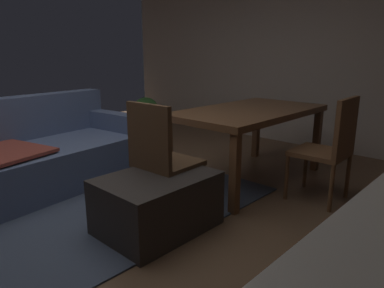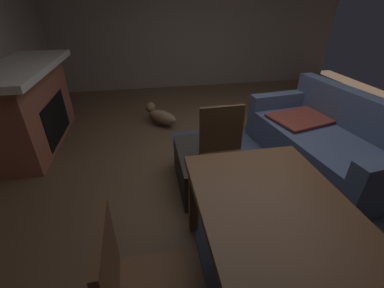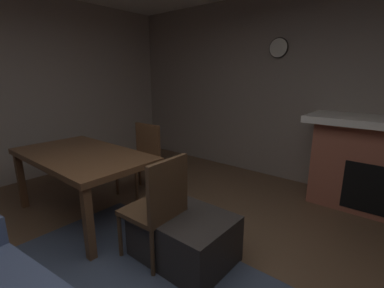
{
  "view_description": "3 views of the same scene",
  "coord_description": "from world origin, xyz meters",
  "px_view_note": "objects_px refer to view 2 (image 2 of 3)",
  "views": [
    {
      "loc": [
        -1.31,
        -2.42,
        1.29
      ],
      "look_at": [
        0.64,
        -0.6,
        0.59
      ],
      "focal_mm": 32.96,
      "sensor_mm": 36.0,
      "label": 1
    },
    {
      "loc": [
        2.46,
        -1.14,
        1.81
      ],
      "look_at": [
        0.48,
        -0.78,
        0.64
      ],
      "focal_mm": 23.75,
      "sensor_mm": 36.0,
      "label": 2
    },
    {
      "loc": [
        -1.1,
        0.96,
        1.56
      ],
      "look_at": [
        0.14,
        -0.53,
        1.07
      ],
      "focal_mm": 25.25,
      "sensor_mm": 36.0,
      "label": 3
    }
  ],
  "objects_px": {
    "fireplace": "(29,106)",
    "dining_chair_west": "(224,149)",
    "tv_remote": "(218,158)",
    "dining_chair_south": "(135,284)",
    "small_dog": "(160,116)",
    "couch": "(326,140)",
    "ottoman_coffee_table": "(206,168)",
    "dining_table": "(291,241)"
  },
  "relations": [
    {
      "from": "couch",
      "to": "dining_chair_south",
      "type": "bearing_deg",
      "value": -55.51
    },
    {
      "from": "ottoman_coffee_table",
      "to": "dining_chair_west",
      "type": "relative_size",
      "value": 0.89
    },
    {
      "from": "dining_chair_south",
      "to": "small_dog",
      "type": "height_order",
      "value": "dining_chair_south"
    },
    {
      "from": "couch",
      "to": "small_dog",
      "type": "relative_size",
      "value": 3.87
    },
    {
      "from": "ottoman_coffee_table",
      "to": "dining_chair_west",
      "type": "distance_m",
      "value": 0.37
    },
    {
      "from": "tv_remote",
      "to": "dining_chair_west",
      "type": "height_order",
      "value": "dining_chair_west"
    },
    {
      "from": "dining_chair_south",
      "to": "tv_remote",
      "type": "bearing_deg",
      "value": 147.02
    },
    {
      "from": "ottoman_coffee_table",
      "to": "dining_table",
      "type": "xyz_separation_m",
      "value": [
        1.37,
        0.14,
        0.45
      ]
    },
    {
      "from": "ottoman_coffee_table",
      "to": "dining_chair_west",
      "type": "height_order",
      "value": "dining_chair_west"
    },
    {
      "from": "dining_table",
      "to": "dining_chair_south",
      "type": "bearing_deg",
      "value": -89.81
    },
    {
      "from": "tv_remote",
      "to": "small_dog",
      "type": "relative_size",
      "value": 0.3
    },
    {
      "from": "dining_table",
      "to": "fireplace",
      "type": "bearing_deg",
      "value": -140.1
    },
    {
      "from": "small_dog",
      "to": "tv_remote",
      "type": "bearing_deg",
      "value": 14.62
    },
    {
      "from": "dining_table",
      "to": "dining_chair_south",
      "type": "distance_m",
      "value": 0.86
    },
    {
      "from": "fireplace",
      "to": "dining_table",
      "type": "distance_m",
      "value": 3.51
    },
    {
      "from": "dining_chair_south",
      "to": "couch",
      "type": "bearing_deg",
      "value": 124.49
    },
    {
      "from": "couch",
      "to": "small_dog",
      "type": "height_order",
      "value": "couch"
    },
    {
      "from": "tv_remote",
      "to": "ottoman_coffee_table",
      "type": "bearing_deg",
      "value": -136.36
    },
    {
      "from": "fireplace",
      "to": "dining_chair_west",
      "type": "bearing_deg",
      "value": 56.7
    },
    {
      "from": "tv_remote",
      "to": "dining_chair_south",
      "type": "relative_size",
      "value": 0.17
    },
    {
      "from": "ottoman_coffee_table",
      "to": "couch",
      "type": "bearing_deg",
      "value": 96.58
    },
    {
      "from": "fireplace",
      "to": "ottoman_coffee_table",
      "type": "bearing_deg",
      "value": 57.94
    },
    {
      "from": "tv_remote",
      "to": "small_dog",
      "type": "bearing_deg",
      "value": -149.07
    },
    {
      "from": "couch",
      "to": "small_dog",
      "type": "bearing_deg",
      "value": -126.44
    },
    {
      "from": "ottoman_coffee_table",
      "to": "tv_remote",
      "type": "bearing_deg",
      "value": 27.33
    },
    {
      "from": "tv_remote",
      "to": "dining_chair_west",
      "type": "xyz_separation_m",
      "value": [
        -0.0,
        0.05,
        0.09
      ]
    },
    {
      "from": "fireplace",
      "to": "dining_chair_west",
      "type": "xyz_separation_m",
      "value": [
        1.47,
        2.24,
        -0.04
      ]
    },
    {
      "from": "tv_remote",
      "to": "small_dog",
      "type": "distance_m",
      "value": 1.82
    },
    {
      "from": "ottoman_coffee_table",
      "to": "tv_remote",
      "type": "distance_m",
      "value": 0.28
    },
    {
      "from": "dining_table",
      "to": "small_dog",
      "type": "relative_size",
      "value": 3.11
    },
    {
      "from": "dining_chair_south",
      "to": "small_dog",
      "type": "distance_m",
      "value": 3.0
    },
    {
      "from": "ottoman_coffee_table",
      "to": "small_dog",
      "type": "height_order",
      "value": "ottoman_coffee_table"
    },
    {
      "from": "ottoman_coffee_table",
      "to": "dining_chair_south",
      "type": "xyz_separation_m",
      "value": [
        1.37,
        -0.71,
        0.31
      ]
    },
    {
      "from": "couch",
      "to": "dining_table",
      "type": "distance_m",
      "value": 2.12
    },
    {
      "from": "ottoman_coffee_table",
      "to": "dining_chair_south",
      "type": "height_order",
      "value": "dining_chair_south"
    },
    {
      "from": "dining_table",
      "to": "couch",
      "type": "bearing_deg",
      "value": 137.72
    },
    {
      "from": "ottoman_coffee_table",
      "to": "dining_table",
      "type": "relative_size",
      "value": 0.5
    },
    {
      "from": "ottoman_coffee_table",
      "to": "tv_remote",
      "type": "height_order",
      "value": "tv_remote"
    },
    {
      "from": "dining_table",
      "to": "dining_chair_west",
      "type": "bearing_deg",
      "value": -179.83
    },
    {
      "from": "tv_remote",
      "to": "dining_chair_south",
      "type": "xyz_separation_m",
      "value": [
        1.22,
        -0.79,
        0.09
      ]
    },
    {
      "from": "tv_remote",
      "to": "dining_chair_south",
      "type": "height_order",
      "value": "dining_chair_south"
    },
    {
      "from": "fireplace",
      "to": "small_dog",
      "type": "height_order",
      "value": "fireplace"
    }
  ]
}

